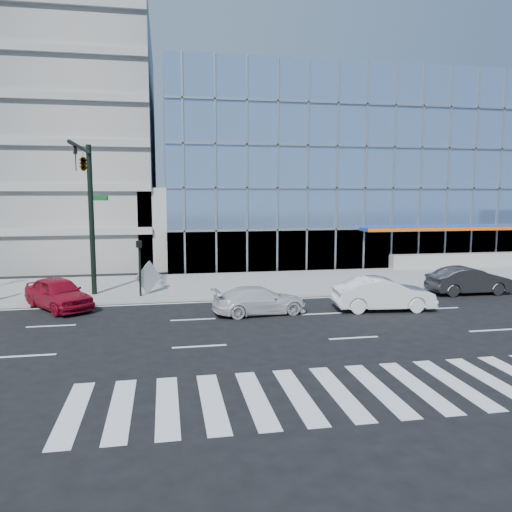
% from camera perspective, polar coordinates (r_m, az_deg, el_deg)
% --- Properties ---
extents(ground, '(160.00, 160.00, 0.00)m').
position_cam_1_polar(ground, '(23.70, 7.53, -6.57)').
color(ground, black).
rests_on(ground, ground).
extents(sidewalk, '(120.00, 8.00, 0.15)m').
position_cam_1_polar(sidewalk, '(31.22, 3.01, -3.04)').
color(sidewalk, gray).
rests_on(sidewalk, ground).
extents(theatre_building, '(42.00, 26.00, 15.00)m').
position_cam_1_polar(theatre_building, '(52.39, 13.57, 9.05)').
color(theatre_building, '#7698C5').
rests_on(theatre_building, ground).
extents(parking_garage, '(24.00, 24.00, 20.00)m').
position_cam_1_polar(parking_garage, '(49.77, -25.90, 11.53)').
color(parking_garage, gray).
rests_on(parking_garage, ground).
extents(ramp_block, '(6.00, 8.00, 6.00)m').
position_cam_1_polar(ramp_block, '(39.98, -8.76, 3.35)').
color(ramp_block, gray).
rests_on(ramp_block, ground).
extents(tower_backdrop, '(14.00, 14.00, 48.00)m').
position_cam_1_polar(tower_backdrop, '(96.45, -25.16, 17.51)').
color(tower_backdrop, gray).
rests_on(tower_backdrop, ground).
extents(traffic_signal, '(1.14, 5.74, 8.00)m').
position_cam_1_polar(traffic_signal, '(26.73, -18.86, 8.00)').
color(traffic_signal, black).
rests_on(traffic_signal, sidewalk).
extents(ped_signal_post, '(0.30, 0.33, 3.00)m').
position_cam_1_polar(ped_signal_post, '(27.08, -13.17, -0.36)').
color(ped_signal_post, black).
rests_on(ped_signal_post, sidewalk).
extents(white_suv, '(4.58, 2.26, 1.28)m').
position_cam_1_polar(white_suv, '(23.36, 0.43, -5.09)').
color(white_suv, silver).
rests_on(white_suv, ground).
extents(white_sedan, '(4.94, 2.12, 1.58)m').
position_cam_1_polar(white_sedan, '(24.85, 14.33, -4.22)').
color(white_sedan, silver).
rests_on(white_sedan, ground).
extents(dark_sedan, '(4.60, 1.62, 1.51)m').
position_cam_1_polar(dark_sedan, '(30.37, 23.16, -2.59)').
color(dark_sedan, black).
rests_on(dark_sedan, ground).
extents(red_sedan, '(4.13, 4.79, 1.56)m').
position_cam_1_polar(red_sedan, '(26.14, -21.67, -3.98)').
color(red_sedan, maroon).
rests_on(red_sedan, ground).
extents(tilted_panel, '(1.36, 1.31, 1.83)m').
position_cam_1_polar(tilted_panel, '(27.78, -12.18, -2.40)').
color(tilted_panel, '#A4A4A4').
rests_on(tilted_panel, sidewalk).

